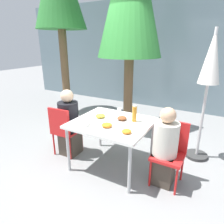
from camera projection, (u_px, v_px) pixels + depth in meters
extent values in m
plane|color=gray|center=(112.00, 165.00, 3.17)|extent=(24.00, 24.00, 0.00)
cube|color=slate|center=(172.00, 55.00, 5.46)|extent=(10.00, 0.20, 3.00)
cube|color=white|center=(112.00, 123.00, 2.93)|extent=(1.11, 0.99, 0.04)
cylinder|color=#B7B7B7|center=(68.00, 150.00, 2.92)|extent=(0.04, 0.04, 0.70)
cylinder|color=#B7B7B7|center=(130.00, 170.00, 2.47)|extent=(0.04, 0.04, 0.70)
cylinder|color=#B7B7B7|center=(100.00, 129.00, 3.64)|extent=(0.04, 0.04, 0.70)
cylinder|color=#B7B7B7|center=(152.00, 141.00, 3.19)|extent=(0.04, 0.04, 0.70)
cube|color=red|center=(67.00, 131.00, 3.40)|extent=(0.42, 0.42, 0.04)
cube|color=red|center=(59.00, 122.00, 3.17)|extent=(0.40, 0.05, 0.42)
cylinder|color=red|center=(67.00, 136.00, 3.69)|extent=(0.03, 0.03, 0.40)
cylinder|color=red|center=(82.00, 140.00, 3.54)|extent=(0.03, 0.03, 0.40)
cylinder|color=red|center=(54.00, 144.00, 3.40)|extent=(0.03, 0.03, 0.40)
cylinder|color=red|center=(70.00, 149.00, 3.25)|extent=(0.03, 0.03, 0.40)
cube|color=#473D33|center=(71.00, 142.00, 3.44)|extent=(0.31, 0.31, 0.44)
cylinder|color=black|center=(69.00, 116.00, 3.29)|extent=(0.33, 0.33, 0.49)
sphere|color=beige|center=(67.00, 96.00, 3.17)|extent=(0.21, 0.21, 0.21)
cube|color=red|center=(168.00, 156.00, 2.63)|extent=(0.41, 0.41, 0.04)
cube|color=red|center=(173.00, 135.00, 2.70)|extent=(0.40, 0.04, 0.42)
cylinder|color=red|center=(176.00, 182.00, 2.48)|extent=(0.03, 0.03, 0.40)
cylinder|color=red|center=(150.00, 173.00, 2.64)|extent=(0.03, 0.03, 0.40)
cylinder|color=red|center=(182.00, 168.00, 2.76)|extent=(0.03, 0.03, 0.40)
cylinder|color=red|center=(158.00, 161.00, 2.92)|extent=(0.03, 0.03, 0.40)
cube|color=#473D33|center=(163.00, 168.00, 2.72)|extent=(0.30, 0.30, 0.44)
cylinder|color=beige|center=(166.00, 139.00, 2.57)|extent=(0.32, 0.32, 0.45)
sphere|color=tan|center=(168.00, 115.00, 2.46)|extent=(0.20, 0.20, 0.20)
cylinder|color=#333333|center=(196.00, 155.00, 3.39)|extent=(0.36, 0.36, 0.05)
cylinder|color=#BCBCBC|center=(205.00, 99.00, 3.06)|extent=(0.04, 0.04, 2.04)
cone|color=silver|center=(212.00, 56.00, 2.85)|extent=(0.31, 0.31, 0.79)
cylinder|color=white|center=(107.00, 127.00, 2.71)|extent=(0.25, 0.25, 0.01)
ellipsoid|color=orange|center=(107.00, 125.00, 2.70)|extent=(0.14, 0.14, 0.06)
cylinder|color=white|center=(127.00, 134.00, 2.53)|extent=(0.23, 0.23, 0.01)
ellipsoid|color=orange|center=(127.00, 131.00, 2.52)|extent=(0.12, 0.12, 0.05)
cylinder|color=white|center=(100.00, 118.00, 3.05)|extent=(0.26, 0.26, 0.01)
ellipsoid|color=gold|center=(100.00, 116.00, 3.04)|extent=(0.14, 0.14, 0.06)
cylinder|color=white|center=(122.00, 120.00, 2.95)|extent=(0.26, 0.26, 0.01)
ellipsoid|color=brown|center=(122.00, 118.00, 2.94)|extent=(0.14, 0.14, 0.06)
cylinder|color=#B7751E|center=(134.00, 114.00, 2.90)|extent=(0.07, 0.07, 0.23)
cylinder|color=white|center=(135.00, 106.00, 2.86)|extent=(0.05, 0.05, 0.02)
cylinder|color=white|center=(119.00, 111.00, 3.23)|extent=(0.07, 0.07, 0.10)
cylinder|color=white|center=(83.00, 124.00, 2.79)|extent=(0.19, 0.19, 0.05)
cylinder|color=brown|center=(128.00, 93.00, 4.38)|extent=(0.20, 0.20, 1.55)
cylinder|color=brown|center=(65.00, 73.00, 5.26)|extent=(0.20, 0.20, 2.14)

